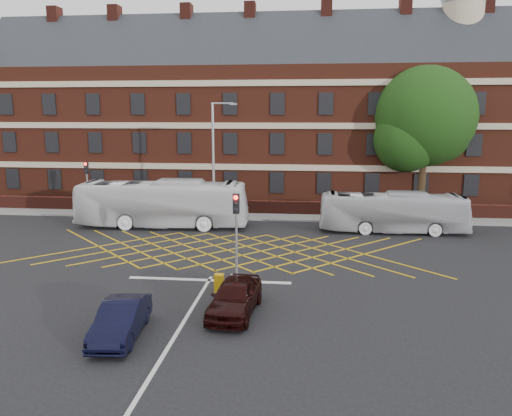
# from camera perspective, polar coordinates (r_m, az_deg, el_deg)

# --- Properties ---
(ground) EXTENTS (120.00, 120.00, 0.00)m
(ground) POSITION_cam_1_polar(r_m,az_deg,el_deg) (27.93, -3.95, -5.93)
(ground) COLOR black
(ground) RESTS_ON ground
(victorian_building) EXTENTS (51.00, 12.17, 20.40)m
(victorian_building) POSITION_cam_1_polar(r_m,az_deg,el_deg) (48.54, 0.84, 10.54)
(victorian_building) COLOR #562216
(victorian_building) RESTS_ON ground
(boundary_wall) EXTENTS (56.00, 0.50, 1.10)m
(boundary_wall) POSITION_cam_1_polar(r_m,az_deg,el_deg) (40.32, -0.73, 0.09)
(boundary_wall) COLOR #451912
(boundary_wall) RESTS_ON ground
(far_pavement) EXTENTS (60.00, 3.00, 0.12)m
(far_pavement) POSITION_cam_1_polar(r_m,az_deg,el_deg) (39.44, -0.90, -0.88)
(far_pavement) COLOR slate
(far_pavement) RESTS_ON ground
(box_junction_hatching) EXTENTS (8.22, 8.22, 0.02)m
(box_junction_hatching) POSITION_cam_1_polar(r_m,az_deg,el_deg) (29.82, -3.27, -4.82)
(box_junction_hatching) COLOR #CC990C
(box_junction_hatching) RESTS_ON ground
(stop_line) EXTENTS (8.00, 0.30, 0.02)m
(stop_line) POSITION_cam_1_polar(r_m,az_deg,el_deg) (24.66, -5.38, -8.22)
(stop_line) COLOR silver
(stop_line) RESTS_ON ground
(centre_line) EXTENTS (0.15, 14.00, 0.02)m
(centre_line) POSITION_cam_1_polar(r_m,az_deg,el_deg) (18.80, -9.45, -14.57)
(centre_line) COLOR silver
(centre_line) RESTS_ON ground
(bus_left) EXTENTS (12.24, 3.27, 3.38)m
(bus_left) POSITION_cam_1_polar(r_m,az_deg,el_deg) (36.16, -10.65, 0.50)
(bus_left) COLOR silver
(bus_left) RESTS_ON ground
(bus_right) EXTENTS (9.92, 2.36, 2.76)m
(bus_right) POSITION_cam_1_polar(r_m,az_deg,el_deg) (35.23, 15.37, -0.48)
(bus_right) COLOR #BDBDC1
(bus_right) RESTS_ON ground
(car_navy) EXTENTS (1.72, 4.07, 1.31)m
(car_navy) POSITION_cam_1_polar(r_m,az_deg,el_deg) (19.15, -15.19, -12.22)
(car_navy) COLOR black
(car_navy) RESTS_ON ground
(car_maroon) EXTENTS (2.07, 4.36, 1.44)m
(car_maroon) POSITION_cam_1_polar(r_m,az_deg,el_deg) (20.48, -2.43, -10.09)
(car_maroon) COLOR black
(car_maroon) RESTS_ON ground
(deciduous_tree) EXTENTS (8.23, 8.16, 11.86)m
(deciduous_tree) POSITION_cam_1_polar(r_m,az_deg,el_deg) (43.48, 18.63, 9.14)
(deciduous_tree) COLOR black
(deciduous_tree) RESTS_ON ground
(traffic_light_near) EXTENTS (0.70, 0.70, 4.27)m
(traffic_light_near) POSITION_cam_1_polar(r_m,az_deg,el_deg) (24.06, -2.25, -4.29)
(traffic_light_near) COLOR slate
(traffic_light_near) RESTS_ON ground
(traffic_light_far) EXTENTS (0.70, 0.70, 4.27)m
(traffic_light_far) POSITION_cam_1_polar(r_m,az_deg,el_deg) (41.73, -18.66, 1.58)
(traffic_light_far) COLOR slate
(traffic_light_far) RESTS_ON ground
(street_lamp) EXTENTS (2.25, 1.00, 8.77)m
(street_lamp) POSITION_cam_1_polar(r_m,az_deg,el_deg) (36.36, -4.75, 2.80)
(street_lamp) COLOR slate
(street_lamp) RESTS_ON ground
(direction_signs) EXTENTS (1.10, 0.16, 2.20)m
(direction_signs) POSITION_cam_1_polar(r_m,az_deg,el_deg) (42.06, -18.41, 1.13)
(direction_signs) COLOR gray
(direction_signs) RESTS_ON ground
(utility_cabinet) EXTENTS (0.41, 0.37, 0.82)m
(utility_cabinet) POSITION_cam_1_polar(r_m,az_deg,el_deg) (23.02, -4.24, -8.53)
(utility_cabinet) COLOR #CD960C
(utility_cabinet) RESTS_ON ground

